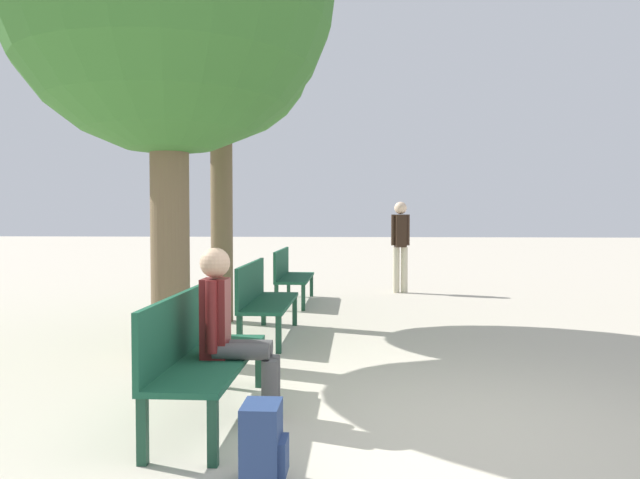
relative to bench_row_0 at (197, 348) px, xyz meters
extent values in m
plane|color=beige|center=(1.72, -0.20, -0.52)|extent=(80.00, 80.00, 0.00)
cube|color=#195138|center=(0.10, 0.00, -0.09)|extent=(0.51, 1.81, 0.04)
cube|color=#195138|center=(-0.13, 0.00, 0.16)|extent=(0.04, 1.81, 0.47)
cube|color=#19422D|center=(0.32, -0.86, -0.32)|extent=(0.06, 0.06, 0.41)
cube|color=#19422D|center=(0.32, 0.86, -0.32)|extent=(0.06, 0.06, 0.41)
cube|color=#19422D|center=(-0.11, -0.86, -0.32)|extent=(0.06, 0.06, 0.41)
cube|color=#19422D|center=(-0.11, 0.86, -0.32)|extent=(0.06, 0.06, 0.41)
cube|color=#195138|center=(0.10, 3.05, -0.09)|extent=(0.51, 1.81, 0.04)
cube|color=#195138|center=(-0.13, 3.05, 0.16)|extent=(0.04, 1.81, 0.47)
cube|color=#19422D|center=(0.32, 2.19, -0.32)|extent=(0.06, 0.06, 0.41)
cube|color=#19422D|center=(0.32, 3.91, -0.32)|extent=(0.06, 0.06, 0.41)
cube|color=#19422D|center=(-0.11, 2.19, -0.32)|extent=(0.06, 0.06, 0.41)
cube|color=#19422D|center=(-0.11, 3.91, -0.32)|extent=(0.06, 0.06, 0.41)
cube|color=#195138|center=(0.10, 6.10, -0.09)|extent=(0.51, 1.81, 0.04)
cube|color=#195138|center=(-0.13, 6.10, 0.16)|extent=(0.04, 1.81, 0.47)
cube|color=#19422D|center=(0.32, 5.24, -0.32)|extent=(0.06, 0.06, 0.41)
cube|color=#19422D|center=(0.32, 6.96, -0.32)|extent=(0.06, 0.06, 0.41)
cube|color=#19422D|center=(-0.11, 5.24, -0.32)|extent=(0.06, 0.06, 0.41)
cube|color=#19422D|center=(-0.11, 6.96, -0.32)|extent=(0.06, 0.06, 0.41)
cylinder|color=brown|center=(-0.74, 1.77, 0.91)|extent=(0.39, 0.39, 2.86)
cylinder|color=brown|center=(-0.74, 4.18, 1.04)|extent=(0.31, 0.31, 3.12)
sphere|color=#38702D|center=(-0.74, 4.18, 3.32)|extent=(2.60, 2.60, 2.60)
cylinder|color=#4C4C4C|center=(0.33, -0.05, -0.02)|extent=(0.41, 0.12, 0.12)
cylinder|color=#4C4C4C|center=(0.54, -0.05, -0.30)|extent=(0.12, 0.12, 0.45)
cylinder|color=#4C4C4C|center=(0.33, 0.09, -0.02)|extent=(0.41, 0.12, 0.12)
cylinder|color=#4C4C4C|center=(0.54, 0.09, -0.30)|extent=(0.12, 0.12, 0.45)
cube|color=maroon|center=(0.13, 0.02, 0.21)|extent=(0.19, 0.22, 0.58)
cylinder|color=maroon|center=(0.13, -0.10, 0.24)|extent=(0.09, 0.09, 0.52)
cylinder|color=maroon|center=(0.13, 0.14, 0.24)|extent=(0.09, 0.09, 0.52)
sphere|color=tan|center=(0.13, 0.02, 0.62)|extent=(0.22, 0.22, 0.22)
cube|color=navy|center=(0.64, -1.08, -0.30)|extent=(0.21, 0.28, 0.45)
cube|color=navy|center=(0.76, -1.08, -0.37)|extent=(0.04, 0.20, 0.20)
cylinder|color=beige|center=(1.91, 7.64, -0.08)|extent=(0.13, 0.13, 0.89)
cylinder|color=beige|center=(2.07, 7.64, -0.08)|extent=(0.13, 0.13, 0.89)
cube|color=black|center=(1.99, 7.64, 0.68)|extent=(0.23, 0.26, 0.63)
cylinder|color=black|center=(1.86, 7.64, 0.69)|extent=(0.09, 0.09, 0.60)
cylinder|color=black|center=(2.12, 7.64, 0.69)|extent=(0.09, 0.09, 0.60)
sphere|color=beige|center=(1.99, 7.64, 1.12)|extent=(0.24, 0.24, 0.24)
camera|label=1|loc=(1.17, -4.45, 0.96)|focal=35.00mm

